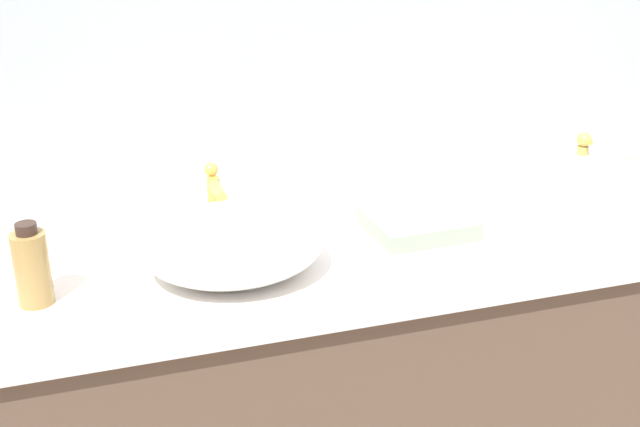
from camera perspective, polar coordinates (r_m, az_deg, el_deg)
The scene contains 7 objects.
vanity_counter at distance 1.88m, azimuth 5.23°, elevation -13.30°, with size 1.76×0.54×0.84m.
sink_basin at distance 1.49m, azimuth -6.15°, elevation -2.07°, with size 0.34×0.29×0.12m, color white.
faucet at distance 1.63m, azimuth -7.41°, elevation 1.17°, with size 0.03×0.12×0.15m.
soap_dispenser at distance 1.83m, azimuth 17.74°, elevation 2.22°, with size 0.05×0.05×0.19m.
lotion_bottle at distance 1.46m, azimuth -19.61°, elevation -3.56°, with size 0.06×0.06×0.15m.
candle_jar at distance 1.81m, azimuth 13.02°, elevation 0.58°, with size 0.05×0.05×0.04m, color silver.
folded_hand_towel at distance 1.69m, azimuth 6.93°, elevation -0.71°, with size 0.20×0.18×0.04m, color #95A890.
Camera 1 is at (-0.68, -0.98, 1.52)m, focal length 45.50 mm.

